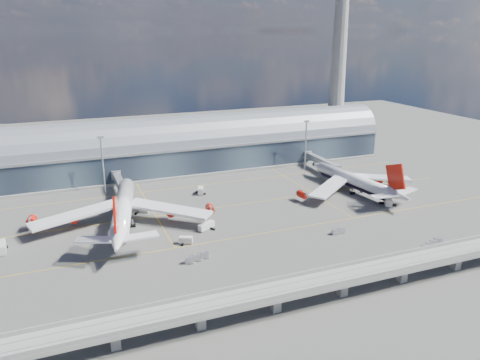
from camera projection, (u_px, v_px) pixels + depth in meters
name	position (u px, v px, depth m)	size (l,w,h in m)	color
ground	(259.00, 222.00, 175.42)	(500.00, 500.00, 0.00)	#474744
taxi_lines	(238.00, 203.00, 194.98)	(200.00, 80.12, 0.01)	gold
terminal	(198.00, 147.00, 240.99)	(200.00, 30.00, 28.00)	#202936
control_tower	(339.00, 62.00, 263.15)	(19.00, 19.00, 103.00)	gray
guideway	(343.00, 278.00, 125.13)	(220.00, 8.50, 7.20)	gray
floodlight_mast_left	(103.00, 163.00, 202.32)	(3.00, 0.70, 25.70)	gray
floodlight_mast_right	(306.00, 144.00, 237.58)	(3.00, 0.70, 25.70)	gray
airliner_left	(123.00, 210.00, 170.02)	(67.10, 70.65, 21.64)	white
airliner_right	(355.00, 181.00, 206.51)	(58.43, 61.11, 19.39)	white
jet_bridge_left	(119.00, 182.00, 205.38)	(4.40, 28.00, 7.25)	gray
jet_bridge_right	(320.00, 160.00, 239.07)	(4.40, 32.00, 7.25)	gray
service_truck_0	(2.00, 247.00, 151.00)	(3.09, 7.71, 3.13)	beige
service_truck_1	(186.00, 240.00, 157.00)	(4.80, 3.64, 2.53)	beige
service_truck_2	(206.00, 226.00, 168.32)	(7.02, 5.17, 2.52)	beige
service_truck_3	(388.00, 201.00, 191.76)	(5.63, 7.17, 3.28)	beige
service_truck_4	(201.00, 191.00, 205.22)	(3.80, 5.54, 2.94)	beige
service_truck_5	(141.00, 208.00, 184.36)	(7.02, 5.58, 3.21)	beige
cargo_train_0	(197.00, 258.00, 145.43)	(8.72, 4.03, 1.91)	gray
cargo_train_1	(431.00, 244.00, 154.78)	(10.94, 5.10, 1.83)	gray
cargo_train_2	(338.00, 231.00, 164.89)	(5.37, 2.20, 1.78)	gray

